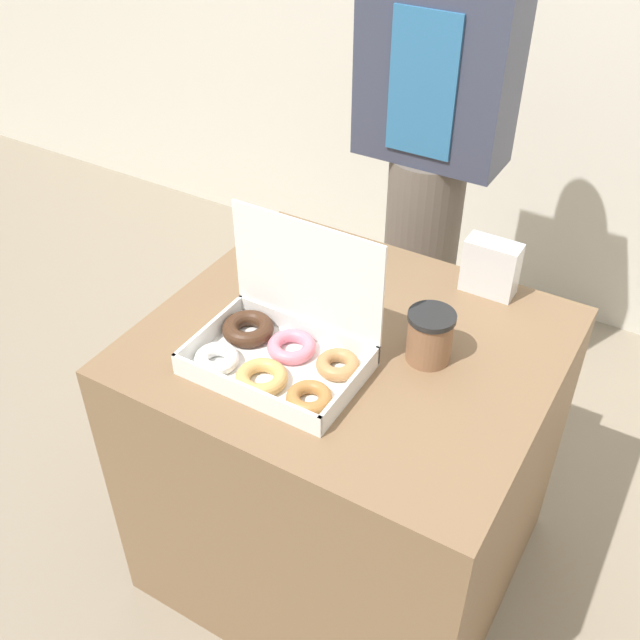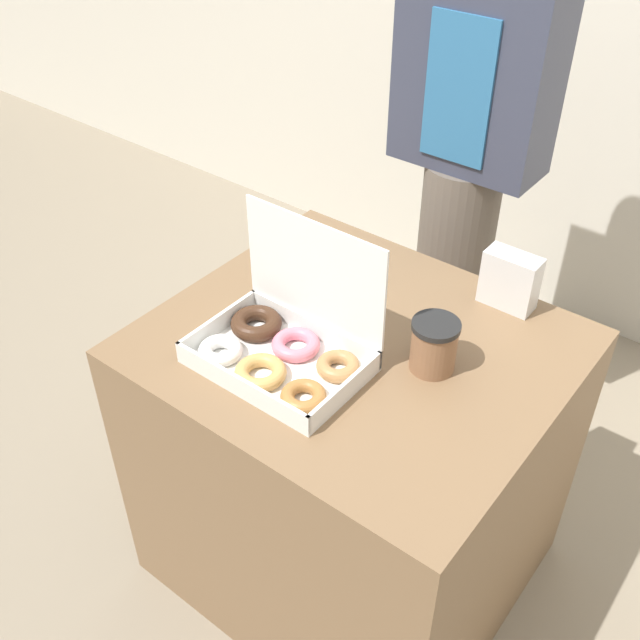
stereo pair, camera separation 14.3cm
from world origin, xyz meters
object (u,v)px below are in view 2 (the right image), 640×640
napkin_holder (510,280)px  coffee_cup (434,345)px  donut_box (282,343)px  person_customer (467,157)px

napkin_holder → coffee_cup: bearing=-94.1°
coffee_cup → napkin_holder: size_ratio=0.86×
donut_box → napkin_holder: bearing=58.8°
coffee_cup → person_customer: bearing=114.6°
donut_box → coffee_cup: donut_box is taller
donut_box → person_customer: size_ratio=0.22×
coffee_cup → person_customer: (-0.29, 0.63, 0.09)m
coffee_cup → person_customer: person_customer is taller
donut_box → napkin_holder: size_ratio=2.74×
donut_box → coffee_cup: (0.26, 0.17, 0.02)m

